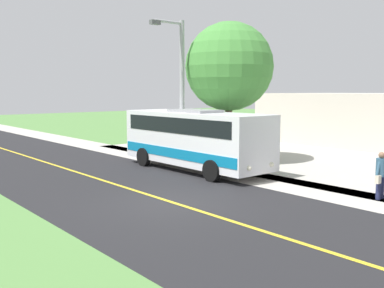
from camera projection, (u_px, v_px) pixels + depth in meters
name	position (u px, v px, depth m)	size (l,w,h in m)	color
ground_plane	(171.00, 202.00, 14.50)	(120.00, 120.00, 0.00)	#548442
road_surface	(171.00, 202.00, 14.50)	(8.00, 100.00, 0.01)	black
sidewalk	(272.00, 181.00, 17.83)	(2.40, 100.00, 0.01)	#B2ADA3
road_centre_line	(171.00, 202.00, 14.50)	(0.16, 100.00, 0.00)	gold
shuttle_bus_front	(195.00, 137.00, 20.28)	(2.70, 8.10, 2.83)	white
pedestrian_with_bags	(381.00, 174.00, 14.80)	(0.72, 0.34, 1.63)	#1E2347
street_light_pole	(180.00, 86.00, 21.37)	(1.97, 0.24, 7.09)	#9E9EA3
tree_curbside	(229.00, 67.00, 22.22)	(4.53, 4.53, 7.20)	#4C3826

